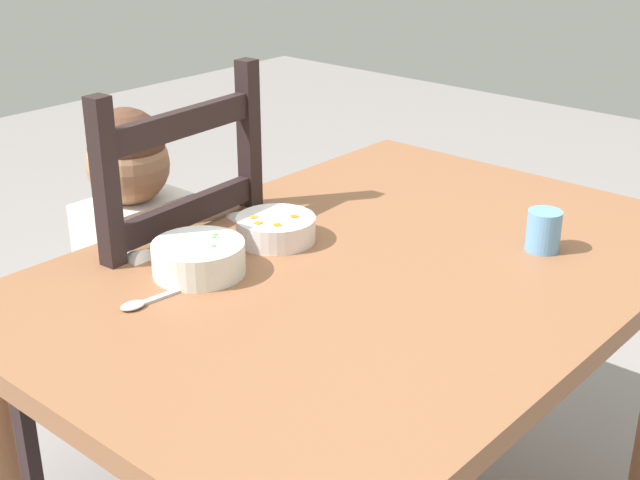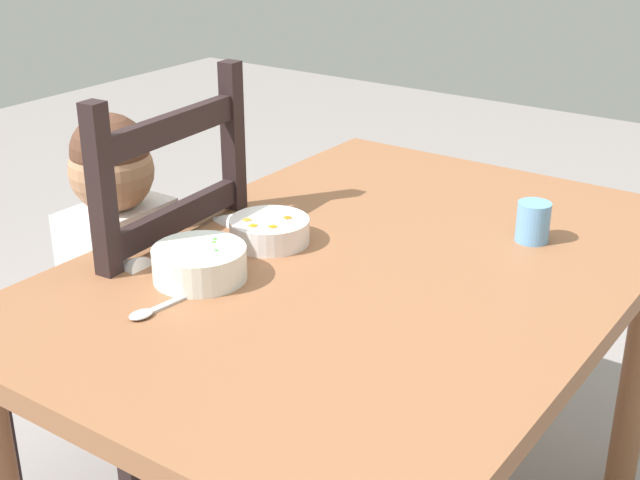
{
  "view_description": "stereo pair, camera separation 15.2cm",
  "coord_description": "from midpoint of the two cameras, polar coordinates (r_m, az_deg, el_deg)",
  "views": [
    {
      "loc": [
        -1.15,
        -0.89,
        1.41
      ],
      "look_at": [
        -0.07,
        0.06,
        0.79
      ],
      "focal_mm": 49.01,
      "sensor_mm": 36.0,
      "label": 1
    },
    {
      "loc": [
        -1.25,
        -0.77,
        1.41
      ],
      "look_at": [
        -0.07,
        0.06,
        0.79
      ],
      "focal_mm": 49.01,
      "sensor_mm": 36.0,
      "label": 2
    }
  ],
  "objects": [
    {
      "name": "bowl_of_peas",
      "position": [
        1.55,
        -5.16,
        -1.18
      ],
      "size": [
        0.17,
        0.17,
        0.06
      ],
      "color": "white",
      "rests_on": "dining_table"
    },
    {
      "name": "dining_table",
      "position": [
        1.65,
        5.79,
        -4.84
      ],
      "size": [
        1.3,
        0.9,
        0.74
      ],
      "color": "#8E5A3A",
      "rests_on": "ground"
    },
    {
      "name": "bowl_of_carrots",
      "position": [
        1.68,
        -0.31,
        0.73
      ],
      "size": [
        0.15,
        0.15,
        0.05
      ],
      "color": "white",
      "rests_on": "dining_table"
    },
    {
      "name": "dining_chair",
      "position": [
        1.93,
        -8.76,
        -5.59
      ],
      "size": [
        0.45,
        0.45,
        1.05
      ],
      "color": "black",
      "rests_on": "ground"
    },
    {
      "name": "child_figure",
      "position": [
        1.86,
        -9.09,
        -1.5
      ],
      "size": [
        0.32,
        0.31,
        0.97
      ],
      "color": "white",
      "rests_on": "ground"
    },
    {
      "name": "drinking_cup",
      "position": [
        1.71,
        16.9,
        0.53
      ],
      "size": [
        0.06,
        0.06,
        0.08
      ],
      "primitive_type": "cylinder",
      "color": "#64A1DC",
      "rests_on": "dining_table"
    },
    {
      "name": "spoon",
      "position": [
        1.46,
        -8.54,
        -4.1
      ],
      "size": [
        0.14,
        0.04,
        0.01
      ],
      "color": "silver",
      "rests_on": "dining_table"
    }
  ]
}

